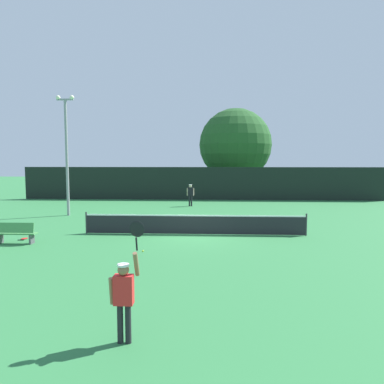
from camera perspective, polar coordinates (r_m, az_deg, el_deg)
ground_plane at (r=17.72m, az=0.41°, el=-6.74°), size 120.00×120.00×0.00m
tennis_net at (r=17.62m, az=0.41°, el=-5.10°), size 10.83×0.08×1.07m
perimeter_fence at (r=32.86m, az=1.59°, el=1.36°), size 33.05×0.12×3.00m
player_serving at (r=7.46m, az=-10.66°, el=-15.13°), size 0.67×0.39×2.44m
player_receiving at (r=28.30m, az=-0.25°, el=-0.14°), size 0.57×0.25×1.71m
tennis_ball at (r=14.59m, az=-7.78°, el=-9.23°), size 0.07×0.07×0.07m
spare_racket at (r=18.42m, az=-25.06°, el=-6.70°), size 0.28×0.52×0.04m
courtside_bench at (r=17.46m, az=-26.22°, el=-5.84°), size 1.80×0.44×0.95m
light_pole at (r=24.82m, az=-19.26°, el=6.67°), size 1.18×0.28×7.76m
large_tree at (r=38.40m, az=6.88°, el=7.44°), size 7.57×7.57×9.02m
parked_car_near at (r=41.06m, az=-3.04°, el=1.09°), size 2.38×4.39×1.69m
parked_car_mid at (r=40.76m, az=16.46°, el=0.86°), size 2.11×4.29×1.69m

